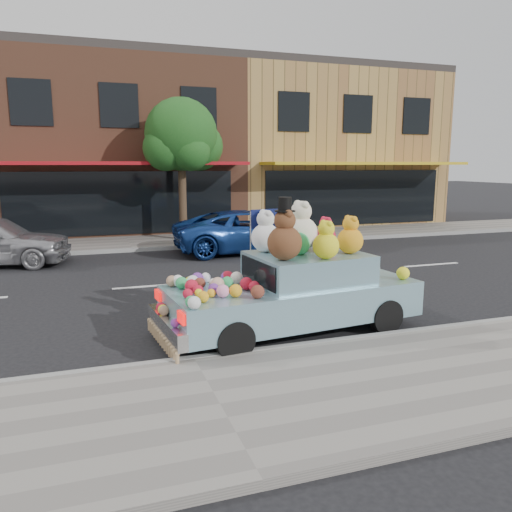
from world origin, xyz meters
name	(u,v)px	position (x,y,z in m)	size (l,w,h in m)	color
ground	(151,286)	(0.00, 0.00, 0.00)	(120.00, 120.00, 0.00)	black
near_sidewalk	(220,408)	(0.00, -6.50, 0.06)	(60.00, 3.00, 0.12)	gray
far_sidewalk	(129,243)	(0.00, 6.50, 0.06)	(60.00, 3.00, 0.12)	gray
near_kerb	(194,361)	(0.00, -5.00, 0.07)	(60.00, 0.12, 0.13)	gray
far_kerb	(132,250)	(0.00, 5.00, 0.07)	(60.00, 0.12, 0.13)	gray
storefront_mid	(115,147)	(0.00, 11.97, 3.64)	(10.00, 9.80, 7.30)	brown
storefront_right	(317,149)	(10.00, 11.97, 3.64)	(10.00, 9.80, 7.30)	#AA8547
street_tree	(182,141)	(2.03, 6.55, 3.69)	(3.00, 2.70, 5.22)	#38281C
car_blue	(249,231)	(3.69, 3.78, 0.69)	(2.28, 4.95, 1.38)	#1B4096
art_car	(293,285)	(1.95, -4.05, 0.82)	(4.64, 2.21, 2.36)	black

